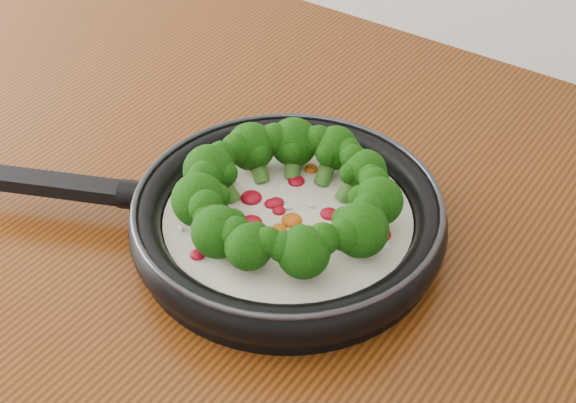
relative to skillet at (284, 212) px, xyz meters
The scene contains 1 object.
skillet is the anchor object (origin of this frame).
Camera 1 is at (0.31, 0.56, 1.44)m, focal length 49.20 mm.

